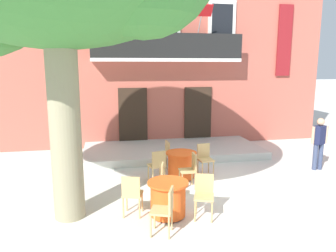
# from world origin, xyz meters

# --- Properties ---
(ground_plane) EXTENTS (120.00, 120.00, 0.00)m
(ground_plane) POSITION_xyz_m (0.00, 0.00, 0.00)
(ground_plane) COLOR silver
(building_facade) EXTENTS (13.00, 5.09, 7.50)m
(building_facade) POSITION_xyz_m (-0.53, 6.99, 3.75)
(building_facade) COLOR #BC5B4C
(building_facade) RESTS_ON ground
(entrance_step_platform) EXTENTS (6.28, 2.72, 0.25)m
(entrance_step_platform) POSITION_xyz_m (-0.53, 3.64, 0.12)
(entrance_step_platform) COLOR silver
(entrance_step_platform) RESTS_ON ground
(cafe_table_near_tree) EXTENTS (0.86, 0.86, 0.76)m
(cafe_table_near_tree) POSITION_xyz_m (-0.81, 1.08, 0.39)
(cafe_table_near_tree) COLOR #EA561E
(cafe_table_near_tree) RESTS_ON ground
(cafe_chair_near_tree_0) EXTENTS (0.44, 0.44, 0.91)m
(cafe_chair_near_tree_0) POSITION_xyz_m (-0.96, 1.81, 0.53)
(cafe_chair_near_tree_0) COLOR tan
(cafe_chair_near_tree_0) RESTS_ON ground
(cafe_chair_near_tree_1) EXTENTS (0.48, 0.48, 0.91)m
(cafe_chair_near_tree_1) POSITION_xyz_m (-1.53, 0.83, 0.53)
(cafe_chair_near_tree_1) COLOR tan
(cafe_chair_near_tree_1) RESTS_ON ground
(cafe_chair_near_tree_2) EXTENTS (0.40, 0.40, 0.91)m
(cafe_chair_near_tree_2) POSITION_xyz_m (-0.75, 0.33, 0.53)
(cafe_chair_near_tree_2) COLOR tan
(cafe_chair_near_tree_2) RESTS_ON ground
(cafe_chair_near_tree_3) EXTENTS (0.44, 0.44, 0.91)m
(cafe_chair_near_tree_3) POSITION_xyz_m (-0.08, 1.24, 0.53)
(cafe_chair_near_tree_3) COLOR tan
(cafe_chair_near_tree_3) RESTS_ON ground
(cafe_table_middle) EXTENTS (0.86, 0.86, 0.76)m
(cafe_table_middle) POSITION_xyz_m (-1.61, -1.15, 0.39)
(cafe_table_middle) COLOR #EA561E
(cafe_table_middle) RESTS_ON ground
(cafe_chair_middle_0) EXTENTS (0.51, 0.51, 0.91)m
(cafe_chair_middle_0) POSITION_xyz_m (-1.80, -1.88, 0.53)
(cafe_chair_middle_0) COLOR tan
(cafe_chair_middle_0) RESTS_ON ground
(cafe_chair_middle_1) EXTENTS (0.51, 0.51, 0.91)m
(cafe_chair_middle_1) POSITION_xyz_m (-0.88, -1.32, 0.53)
(cafe_chair_middle_1) COLOR tan
(cafe_chair_middle_1) RESTS_ON ground
(cafe_chair_middle_2) EXTENTS (0.49, 0.49, 0.91)m
(cafe_chair_middle_2) POSITION_xyz_m (-1.50, -0.40, 0.53)
(cafe_chair_middle_2) COLOR tan
(cafe_chair_middle_2) RESTS_ON ground
(cafe_chair_middle_3) EXTENTS (0.49, 0.49, 0.91)m
(cafe_chair_middle_3) POSITION_xyz_m (-2.35, -1.02, 0.53)
(cafe_chair_middle_3) COLOR tan
(cafe_chair_middle_3) RESTS_ON ground
(pedestrian_mid_plaza) EXTENTS (0.53, 0.34, 1.60)m
(pedestrian_mid_plaza) POSITION_xyz_m (3.46, 1.06, 0.90)
(pedestrian_mid_plaza) COLOR #384260
(pedestrian_mid_plaza) RESTS_ON ground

